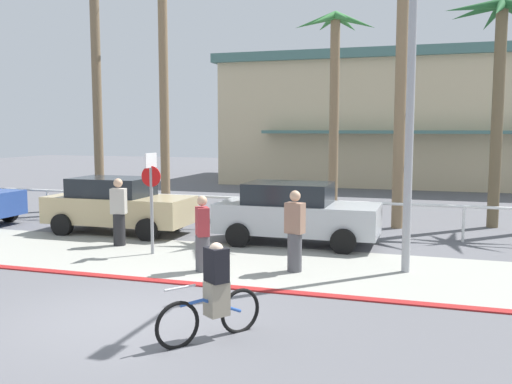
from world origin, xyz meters
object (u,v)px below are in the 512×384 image
(pedestrian_1, at_px, (119,214))
(palm_tree_0, at_px, (95,22))
(palm_tree_2, at_px, (334,69))
(palm_tree_4, at_px, (501,56))
(cyclist_blue_0, at_px, (214,294))
(pedestrian_2, at_px, (203,237))
(streetlight_curb, at_px, (411,75))
(palm_tree_1, at_px, (163,31))
(pedestrian_0, at_px, (295,234))
(stop_sign_bike_lane, at_px, (151,189))
(car_silver_2, at_px, (295,213))
(car_tan_1, at_px, (118,205))

(pedestrian_1, bearing_deg, palm_tree_0, 126.51)
(palm_tree_2, relative_size, palm_tree_4, 1.05)
(cyclist_blue_0, xyz_separation_m, pedestrian_2, (-1.72, 3.65, 0.09))
(palm_tree_4, bearing_deg, streetlight_curb, -108.71)
(palm_tree_1, bearing_deg, pedestrian_0, -48.75)
(palm_tree_1, distance_m, palm_tree_4, 12.14)
(palm_tree_4, xyz_separation_m, pedestrian_0, (-4.75, -7.56, -4.58))
(stop_sign_bike_lane, xyz_separation_m, palm_tree_4, (8.59, 6.91, 3.75))
(cyclist_blue_0, bearing_deg, streetlight_curb, 61.36)
(pedestrian_1, bearing_deg, car_silver_2, 20.63)
(palm_tree_1, bearing_deg, streetlight_curb, -39.16)
(car_tan_1, height_order, pedestrian_2, pedestrian_2)
(palm_tree_4, bearing_deg, pedestrian_0, -122.13)
(palm_tree_2, height_order, car_silver_2, palm_tree_2)
(palm_tree_4, distance_m, cyclist_blue_0, 13.65)
(stop_sign_bike_lane, bearing_deg, palm_tree_0, 130.83)
(pedestrian_1, xyz_separation_m, pedestrian_2, (3.24, -1.92, -0.07))
(palm_tree_0, distance_m, palm_tree_2, 9.38)
(palm_tree_2, height_order, palm_tree_4, palm_tree_2)
(car_silver_2, xyz_separation_m, pedestrian_1, (-4.48, -1.69, -0.01))
(streetlight_curb, height_order, pedestrian_1, streetlight_curb)
(palm_tree_0, height_order, palm_tree_4, palm_tree_0)
(pedestrian_0, bearing_deg, palm_tree_2, 95.06)
(palm_tree_4, relative_size, pedestrian_0, 3.94)
(palm_tree_2, relative_size, pedestrian_2, 4.44)
(stop_sign_bike_lane, distance_m, streetlight_curb, 6.71)
(car_silver_2, height_order, cyclist_blue_0, car_silver_2)
(car_silver_2, bearing_deg, pedestrian_1, -159.37)
(palm_tree_0, xyz_separation_m, pedestrian_2, (7.83, -8.11, -6.46))
(stop_sign_bike_lane, relative_size, palm_tree_2, 0.34)
(palm_tree_0, xyz_separation_m, pedestrian_0, (9.78, -7.52, -6.39))
(palm_tree_1, xyz_separation_m, pedestrian_0, (7.28, -8.30, -6.04))
(stop_sign_bike_lane, height_order, palm_tree_4, palm_tree_4)
(car_tan_1, distance_m, pedestrian_2, 5.60)
(palm_tree_1, relative_size, car_tan_1, 2.22)
(streetlight_curb, relative_size, cyclist_blue_0, 5.00)
(car_tan_1, height_order, pedestrian_1, pedestrian_1)
(palm_tree_0, relative_size, palm_tree_2, 1.34)
(palm_tree_0, distance_m, pedestrian_2, 12.99)
(palm_tree_1, bearing_deg, pedestrian_1, -73.30)
(stop_sign_bike_lane, bearing_deg, pedestrian_1, 153.39)
(palm_tree_1, distance_m, pedestrian_2, 12.03)
(pedestrian_0, bearing_deg, streetlight_curb, 11.17)
(palm_tree_0, distance_m, car_silver_2, 11.96)
(streetlight_curb, xyz_separation_m, palm_tree_4, (2.40, 7.10, 1.15))
(stop_sign_bike_lane, height_order, cyclist_blue_0, stop_sign_bike_lane)
(car_tan_1, distance_m, car_silver_2, 5.52)
(stop_sign_bike_lane, xyz_separation_m, pedestrian_0, (3.84, -0.65, -0.82))
(streetlight_curb, height_order, palm_tree_1, palm_tree_1)
(streetlight_curb, bearing_deg, car_tan_1, 163.45)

